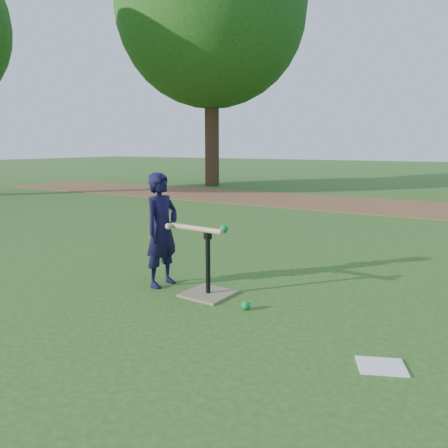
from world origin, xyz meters
The scene contains 8 objects.
ground centered at (0.00, 0.00, 0.00)m, with size 80.00×80.00×0.00m, color #285116.
dirt_strip centered at (0.00, 7.50, 0.01)m, with size 24.00×3.00×0.01m, color brown.
child centered at (-0.40, 0.16, 0.58)m, with size 0.42×0.28×1.16m, color black.
wiffle_ball_ground centered at (0.66, -0.01, 0.04)m, with size 0.08×0.08×0.08m, color #0B8137.
clipboard centered at (1.89, -0.46, 0.01)m, with size 0.30×0.23×0.01m, color white.
batting_tee centered at (0.17, 0.14, 0.11)m, with size 0.45×0.45×0.61m.
swing_action centered at (0.07, 0.13, 0.65)m, with size 0.64×0.18×0.08m.
tree_left centered at (-6.00, 10.00, 5.87)m, with size 6.40×6.40×9.08m.
Camera 1 is at (2.35, -3.24, 1.42)m, focal length 35.00 mm.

